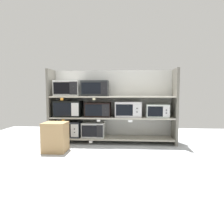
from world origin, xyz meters
name	(u,v)px	position (x,y,z in m)	size (l,w,h in m)	color
ground	(108,157)	(0.00, -1.00, -0.01)	(6.52, 6.00, 0.02)	#B2B7BC
back_panel	(113,106)	(0.00, 0.25, 0.77)	(2.72, 0.04, 1.54)	#B2B2AD
upright_left	(52,106)	(-1.29, 0.00, 0.77)	(0.05, 0.46, 1.54)	#68645B
upright_right	(175,107)	(1.29, 0.00, 0.77)	(0.05, 0.46, 1.54)	#68645B
shelf_0	(112,138)	(0.00, 0.00, 0.11)	(2.52, 0.46, 0.03)	#ADA899
microwave_0	(68,129)	(-0.93, 0.00, 0.28)	(0.54, 0.39, 0.32)	#282C34
microwave_1	(94,130)	(-0.39, 0.00, 0.28)	(0.46, 0.38, 0.31)	#BCBDBB
price_tag_0	(65,141)	(-0.94, -0.23, 0.07)	(0.08, 0.00, 0.04)	beige
price_tag_1	(91,142)	(-0.41, -0.23, 0.06)	(0.07, 0.00, 0.04)	white
shelf_1	(112,117)	(0.00, 0.00, 0.54)	(2.52, 0.46, 0.03)	#ADA899
microwave_2	(68,109)	(-0.92, 0.00, 0.72)	(0.55, 0.41, 0.33)	black
microwave_3	(98,110)	(-0.29, 0.00, 0.70)	(0.52, 0.40, 0.30)	black
microwave_4	(128,109)	(0.34, 0.00, 0.71)	(0.53, 0.38, 0.31)	silver
microwave_5	(157,111)	(0.93, 0.00, 0.68)	(0.45, 0.37, 0.26)	silver
price_tag_2	(63,120)	(-0.97, -0.23, 0.50)	(0.06, 0.00, 0.04)	orange
price_tag_3	(99,121)	(-0.25, -0.23, 0.50)	(0.07, 0.00, 0.04)	white
price_tag_4	(130,121)	(0.38, -0.23, 0.49)	(0.08, 0.00, 0.05)	white
shelf_2	(112,97)	(0.00, 0.00, 0.97)	(2.52, 0.46, 0.03)	#ADA899
microwave_6	(67,88)	(-0.94, 0.00, 1.15)	(0.52, 0.35, 0.32)	silver
microwave_7	(95,88)	(-0.35, 0.00, 1.14)	(0.55, 0.37, 0.32)	#272A2B
price_tag_5	(62,99)	(-0.99, -0.23, 0.93)	(0.06, 0.00, 0.05)	orange
price_tag_6	(94,99)	(-0.34, -0.23, 0.93)	(0.05, 0.00, 0.04)	beige
shipping_carton	(55,137)	(-0.96, -0.74, 0.26)	(0.40, 0.40, 0.53)	tan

